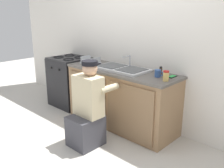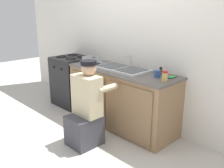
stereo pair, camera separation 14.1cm
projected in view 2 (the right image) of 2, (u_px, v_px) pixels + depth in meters
The scene contains 13 objects.
ground_plane at pixel (107, 130), 3.65m from camera, with size 12.00×12.00×0.00m, color beige.
back_wall at pixel (138, 41), 3.73m from camera, with size 6.00×0.10×2.50m, color silver.
counter_cabinet at pixel (121, 99), 3.73m from camera, with size 1.73×0.62×0.83m.
countertop at pixel (122, 71), 3.61m from camera, with size 1.77×0.62×0.03m, color #5B5651.
sink_double_basin at pixel (122, 68), 3.60m from camera, with size 0.80×0.44×0.19m.
stove_range at pixel (73, 81), 4.57m from camera, with size 0.64×0.62×0.90m.
plumber_person at pixel (86, 111), 3.19m from camera, with size 0.42×0.61×1.10m.
dish_rack_tray at pixel (92, 62), 4.02m from camera, with size 0.28×0.22×0.11m.
spice_bottle_red at pixel (166, 76), 3.08m from camera, with size 0.04×0.04×0.10m.
coffee_mug at pixel (157, 74), 3.19m from camera, with size 0.13×0.08×0.09m.
condiment_jar at pixel (165, 76), 3.00m from camera, with size 0.07×0.07×0.13m.
spice_bottle_pepper at pixel (161, 71), 3.32m from camera, with size 0.04×0.04×0.10m.
cell_phone at pixel (172, 77), 3.19m from camera, with size 0.07×0.14×0.01m.
Camera 2 is at (2.41, -2.25, 1.71)m, focal length 40.00 mm.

